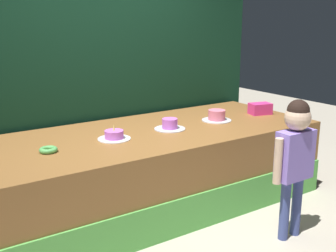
# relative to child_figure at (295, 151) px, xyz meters

# --- Properties ---
(ground_plane) EXTENTS (12.00, 12.00, 0.00)m
(ground_plane) POSITION_rel_child_figure_xyz_m (-0.76, 0.54, -0.78)
(ground_plane) COLOR #BCB29E
(stage_platform) EXTENTS (3.63, 1.38, 0.77)m
(stage_platform) POSITION_rel_child_figure_xyz_m (-0.76, 1.21, -0.40)
(stage_platform) COLOR brown
(stage_platform) RESTS_ON ground_plane
(curtain_backdrop) EXTENTS (3.94, 0.08, 3.08)m
(curtain_backdrop) POSITION_rel_child_figure_xyz_m (-0.76, 2.00, 0.76)
(curtain_backdrop) COLOR #113823
(curtain_backdrop) RESTS_ON ground_plane
(child_figure) EXTENTS (0.46, 0.21, 1.21)m
(child_figure) POSITION_rel_child_figure_xyz_m (0.00, 0.00, 0.00)
(child_figure) COLOR #3F4C8C
(child_figure) RESTS_ON ground_plane
(pink_box) EXTENTS (0.27, 0.21, 0.13)m
(pink_box) POSITION_rel_child_figure_xyz_m (0.78, 1.15, 0.05)
(pink_box) COLOR #E93689
(pink_box) RESTS_ON stage_platform
(donut) EXTENTS (0.15, 0.15, 0.04)m
(donut) POSITION_rel_child_figure_xyz_m (-1.69, 1.11, 0.01)
(donut) COLOR #59B259
(donut) RESTS_ON stage_platform
(cake_center_left) EXTENTS (0.30, 0.30, 0.14)m
(cake_center_left) POSITION_rel_child_figure_xyz_m (-1.07, 1.15, 0.03)
(cake_center_left) COLOR white
(cake_center_left) RESTS_ON stage_platform
(cake_center_right) EXTENTS (0.31, 0.31, 0.11)m
(cake_center_right) POSITION_rel_child_figure_xyz_m (-0.45, 1.17, 0.03)
(cake_center_right) COLOR silver
(cake_center_right) RESTS_ON stage_platform
(cake_far_right) EXTENTS (0.32, 0.32, 0.12)m
(cake_far_right) POSITION_rel_child_figure_xyz_m (0.16, 1.19, 0.04)
(cake_far_right) COLOR silver
(cake_far_right) RESTS_ON stage_platform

